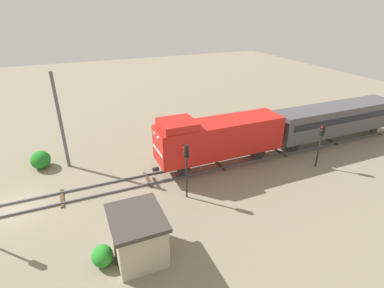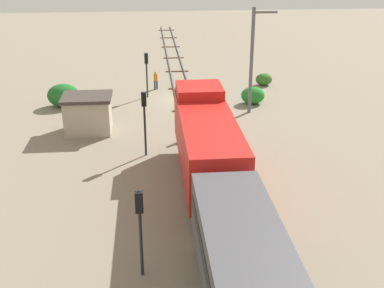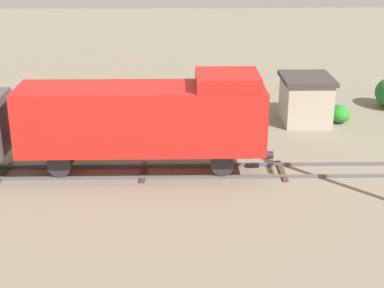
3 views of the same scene
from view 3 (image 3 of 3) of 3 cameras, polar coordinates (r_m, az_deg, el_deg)
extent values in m
cube|color=#4C3823|center=(27.98, 8.70, -2.60)|extent=(2.40, 0.24, 0.09)
cube|color=#4C3823|center=(27.63, -4.73, -2.73)|extent=(2.40, 0.24, 0.09)
cube|color=#4C3823|center=(28.78, -17.77, -2.72)|extent=(2.40, 0.24, 0.09)
cube|color=red|center=(26.70, -5.01, 2.53)|extent=(2.90, 11.00, 2.90)
cube|color=red|center=(26.24, 3.46, 6.23)|extent=(2.75, 2.80, 0.60)
cube|color=red|center=(26.90, 6.89, 2.60)|extent=(2.84, 0.10, 2.84)
cube|color=white|center=(26.97, 6.95, 2.19)|extent=(2.46, 0.06, 0.20)
sphere|color=white|center=(26.16, 7.23, 4.59)|extent=(0.28, 0.28, 0.28)
sphere|color=white|center=(27.02, 6.96, 5.11)|extent=(0.28, 0.28, 0.28)
cylinder|color=#262628|center=(27.56, 7.34, -1.07)|extent=(0.36, 0.50, 0.36)
cylinder|color=#262628|center=(26.72, 2.98, -1.97)|extent=(0.18, 1.10, 1.10)
cylinder|color=#262628|center=(28.05, 2.77, -0.85)|extent=(0.18, 1.10, 1.10)
cylinder|color=#262628|center=(27.21, -12.77, -2.05)|extent=(0.18, 1.10, 1.10)
cylinder|color=#262628|center=(28.52, -12.23, -0.95)|extent=(0.18, 1.10, 1.10)
cylinder|color=#262628|center=(30.18, 4.04, 3.52)|extent=(0.14, 0.14, 4.25)
cube|color=black|center=(29.74, 4.12, 6.61)|extent=(0.32, 0.24, 0.90)
sphere|color=red|center=(29.69, 4.41, 7.11)|extent=(0.16, 0.16, 0.16)
sphere|color=#3C3306|center=(29.75, 4.39, 6.59)|extent=(0.16, 0.16, 0.16)
sphere|color=black|center=(29.82, 4.38, 6.06)|extent=(0.16, 0.16, 0.16)
cube|color=#B2A893|center=(35.01, 10.95, 4.08)|extent=(3.20, 2.60, 2.50)
cube|color=#3F3833|center=(34.66, 11.10, 6.26)|extent=(3.50, 2.90, 0.24)
cube|color=#2D2319|center=(35.39, 13.01, 3.60)|extent=(0.80, 0.06, 1.90)
ellipsoid|color=#268526|center=(35.53, 14.11, 2.84)|extent=(1.42, 1.16, 1.03)
camera|label=1|loc=(46.88, 11.54, 22.73)|focal=28.00mm
camera|label=2|loc=(38.56, -46.25, 17.42)|focal=45.00mm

